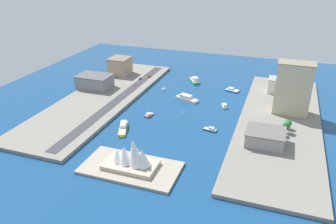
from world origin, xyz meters
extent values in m
plane|color=navy|center=(0.00, 0.00, 0.00)|extent=(440.00, 440.00, 0.00)
cube|color=gray|center=(-90.33, 0.00, 1.49)|extent=(70.00, 240.00, 2.97)
cube|color=gray|center=(90.33, 0.00, 1.49)|extent=(70.00, 240.00, 2.97)
cube|color=#A89E89|center=(5.54, 108.55, 1.00)|extent=(69.39, 36.82, 2.00)
cube|color=#38383D|center=(69.72, 0.00, 3.05)|extent=(10.36, 228.00, 0.15)
cube|color=#2D8C4C|center=(11.62, -83.36, 1.25)|extent=(17.86, 22.60, 2.51)
cone|color=#2D8C4C|center=(17.73, -93.28, 1.25)|extent=(3.11, 3.11, 2.26)
cube|color=white|center=(10.10, -80.88, 4.69)|extent=(9.27, 10.31, 4.37)
cube|color=beige|center=(11.62, -83.36, 2.56)|extent=(17.15, 21.70, 0.10)
cube|color=red|center=(26.79, 23.06, 0.72)|extent=(6.65, 10.53, 1.45)
cone|color=red|center=(25.77, 17.89, 0.72)|extent=(1.53, 1.53, 1.30)
cube|color=white|center=(27.03, 24.29, 2.36)|extent=(4.29, 5.62, 1.82)
cube|color=beige|center=(26.79, 23.06, 1.50)|extent=(6.39, 10.11, 0.10)
cube|color=#1E284C|center=(-34.38, 32.51, 0.60)|extent=(12.36, 6.45, 1.21)
cone|color=#1E284C|center=(-28.27, 31.42, 0.60)|extent=(1.26, 1.26, 1.09)
cube|color=white|center=(-35.60, 32.73, 2.28)|extent=(5.08, 3.66, 2.14)
cube|color=beige|center=(-34.38, 32.51, 1.26)|extent=(11.87, 6.19, 0.10)
cube|color=silver|center=(3.80, -25.80, 1.30)|extent=(26.45, 16.54, 2.59)
cone|color=silver|center=(-8.64, -20.94, 1.30)|extent=(3.02, 3.02, 2.33)
cube|color=white|center=(5.29, -26.38, 4.21)|extent=(13.95, 10.53, 3.25)
cube|color=beige|center=(3.80, -25.80, 2.64)|extent=(25.39, 15.87, 0.10)
cube|color=blue|center=(-36.72, -68.37, 0.77)|extent=(16.77, 12.08, 1.53)
cone|color=blue|center=(-44.36, -66.16, 0.77)|extent=(1.71, 1.71, 1.38)
cube|color=white|center=(-34.70, -68.96, 2.56)|extent=(6.71, 6.40, 2.05)
cube|color=beige|center=(-36.72, -68.37, 1.58)|extent=(16.10, 11.59, 0.10)
cube|color=yellow|center=(37.06, 57.35, 1.23)|extent=(14.85, 26.47, 2.46)
cone|color=yellow|center=(32.24, 70.14, 1.23)|extent=(2.85, 2.85, 2.22)
cube|color=white|center=(38.43, 53.70, 3.97)|extent=(8.42, 12.19, 3.01)
cube|color=beige|center=(37.06, 57.35, 2.51)|extent=(14.25, 25.42, 0.10)
cube|color=white|center=(37.20, -44.98, 0.70)|extent=(3.73, 8.07, 1.40)
cone|color=white|center=(38.03, -49.16, 0.70)|extent=(1.48, 1.48, 1.26)
cube|color=white|center=(36.98, -43.87, 2.04)|extent=(2.40, 4.24, 1.29)
cube|color=beige|center=(37.20, -44.98, 1.45)|extent=(3.58, 7.74, 0.10)
cylinder|color=silver|center=(37.28, -45.36, 6.61)|extent=(0.24, 0.24, 10.43)
cube|color=#999EA3|center=(-36.50, -21.29, 0.87)|extent=(8.07, 12.86, 1.73)
cone|color=#999EA3|center=(-34.14, -27.46, 0.87)|extent=(2.01, 2.01, 1.56)
cube|color=white|center=(-36.97, -20.06, 2.90)|extent=(5.19, 6.91, 2.33)
cube|color=beige|center=(-36.50, -21.29, 1.78)|extent=(7.75, 12.35, 0.10)
cube|color=gray|center=(110.54, -20.26, 9.86)|extent=(36.02, 25.49, 13.77)
cube|color=#59595C|center=(110.54, -20.26, 17.14)|extent=(37.46, 26.51, 0.80)
cube|color=gray|center=(-80.90, 45.12, 8.34)|extent=(28.91, 25.25, 10.73)
cube|color=slate|center=(-80.90, 45.12, 14.10)|extent=(30.07, 26.26, 0.80)
cube|color=silver|center=(-84.55, -74.34, 10.32)|extent=(20.52, 18.35, 14.70)
cube|color=#9D9992|center=(-84.55, -74.34, 18.07)|extent=(21.34, 19.08, 0.80)
cube|color=#C6B793|center=(-97.96, -22.85, 27.07)|extent=(31.31, 18.22, 48.20)
cube|color=gray|center=(-97.96, -22.85, 51.58)|extent=(32.56, 18.95, 0.80)
cube|color=tan|center=(105.97, -73.95, 12.91)|extent=(23.08, 24.94, 19.87)
cube|color=#7C6B55|center=(105.97, -73.95, 23.24)|extent=(24.00, 25.93, 0.80)
cylinder|color=black|center=(67.11, -75.87, 3.44)|extent=(0.28, 0.65, 0.64)
cylinder|color=black|center=(65.51, -75.80, 3.44)|extent=(0.28, 0.65, 0.64)
cylinder|color=black|center=(67.25, -72.52, 3.44)|extent=(0.28, 0.65, 0.64)
cylinder|color=black|center=(65.64, -72.45, 3.44)|extent=(0.28, 0.65, 0.64)
cube|color=red|center=(66.38, -74.16, 3.74)|extent=(2.00, 4.85, 0.80)
cube|color=#262D38|center=(66.39, -73.92, 4.45)|extent=(1.70, 2.74, 0.60)
cylinder|color=black|center=(72.82, -60.83, 3.44)|extent=(0.28, 0.65, 0.64)
cylinder|color=black|center=(74.57, -60.92, 3.44)|extent=(0.28, 0.65, 0.64)
cylinder|color=black|center=(72.67, -63.78, 3.44)|extent=(0.28, 0.65, 0.64)
cylinder|color=black|center=(74.42, -63.87, 3.44)|extent=(0.28, 0.65, 0.64)
cube|color=blue|center=(73.62, -62.35, 3.79)|extent=(2.16, 4.32, 0.90)
cube|color=#262D38|center=(73.61, -62.56, 4.54)|extent=(1.83, 2.45, 0.60)
cylinder|color=black|center=(63.67, -26.56, 5.72)|extent=(0.18, 0.18, 5.50)
cube|color=black|center=(63.67, -26.56, 8.97)|extent=(0.36, 0.36, 1.00)
sphere|color=red|center=(63.67, -26.56, 9.32)|extent=(0.24, 0.24, 0.24)
sphere|color=yellow|center=(63.67, -26.56, 8.97)|extent=(0.24, 0.24, 0.24)
sphere|color=green|center=(63.67, -26.56, 8.62)|extent=(0.24, 0.24, 0.24)
cube|color=#BCAD93|center=(5.54, 108.55, 3.50)|extent=(37.74, 21.65, 3.00)
cone|color=white|center=(-4.03, 108.55, 11.55)|extent=(11.34, 9.88, 14.17)
cone|color=white|center=(1.65, 108.55, 14.66)|extent=(16.24, 12.83, 21.39)
cone|color=white|center=(9.60, 108.55, 11.08)|extent=(14.41, 12.41, 14.22)
cone|color=white|center=(15.35, 108.55, 9.30)|extent=(12.18, 10.69, 10.54)
cylinder|color=brown|center=(-97.14, 12.70, 4.23)|extent=(0.50, 0.50, 2.51)
sphere|color=#2D7233|center=(-97.14, 12.70, 8.06)|extent=(6.44, 6.44, 6.44)
cylinder|color=brown|center=(-96.17, 20.30, 5.13)|extent=(0.50, 0.50, 4.31)
sphere|color=#2D7233|center=(-96.17, 20.30, 9.96)|extent=(6.69, 6.69, 6.69)
cylinder|color=brown|center=(-92.38, 26.66, 4.43)|extent=(0.50, 0.50, 2.91)
sphere|color=#2D7233|center=(-92.38, 26.66, 8.52)|extent=(6.58, 6.58, 6.58)
camera|label=1|loc=(-86.02, 287.45, 136.90)|focal=35.86mm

